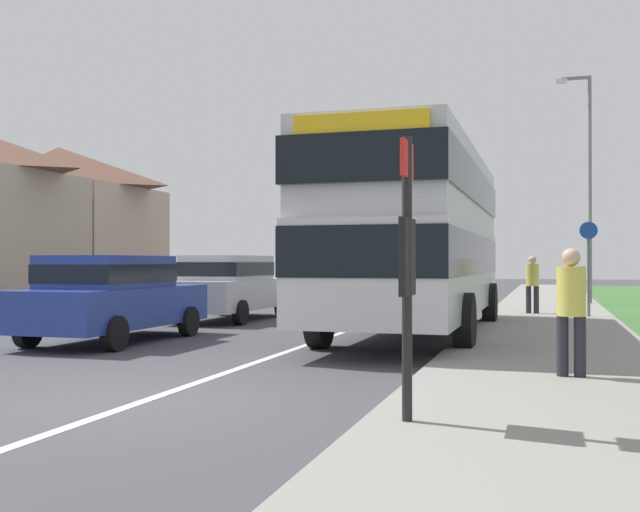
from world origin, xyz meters
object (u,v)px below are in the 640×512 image
at_px(pedestrian_walking_away, 532,281).
at_px(cycle_route_sign, 589,265).
at_px(double_decker_bus, 416,231).
at_px(parked_car_silver, 230,285).
at_px(pedestrian_at_stop, 571,306).
at_px(bus_stop_sign, 407,258).
at_px(parked_car_blue, 112,294).
at_px(street_lamp_mid, 587,175).

height_order(pedestrian_walking_away, cycle_route_sign, cycle_route_sign).
relative_size(double_decker_bus, parked_car_silver, 2.09).
bearing_deg(pedestrian_at_stop, parked_car_silver, 134.67).
distance_m(pedestrian_walking_away, bus_stop_sign, 14.44).
bearing_deg(parked_car_blue, pedestrian_at_stop, -18.58).
bearing_deg(double_decker_bus, street_lamp_mid, 71.48).
distance_m(double_decker_bus, cycle_route_sign, 6.14).
relative_size(parked_car_blue, bus_stop_sign, 1.67).
distance_m(pedestrian_at_stop, cycle_route_sign, 10.55).
height_order(pedestrian_walking_away, bus_stop_sign, bus_stop_sign).
bearing_deg(pedestrian_at_stop, parked_car_blue, 161.42).
xyz_separation_m(parked_car_silver, street_lamp_mid, (9.10, 8.73, 3.50)).
height_order(parked_car_silver, street_lamp_mid, street_lamp_mid).
bearing_deg(parked_car_silver, street_lamp_mid, 43.83).
bearing_deg(pedestrian_walking_away, double_decker_bus, -110.51).
height_order(pedestrian_at_stop, pedestrian_walking_away, same).
relative_size(double_decker_bus, pedestrian_walking_away, 5.76).
bearing_deg(cycle_route_sign, parked_car_blue, -138.50).
bearing_deg(pedestrian_walking_away, parked_car_blue, -130.75).
bearing_deg(parked_car_blue, street_lamp_mid, 57.45).
xyz_separation_m(parked_car_blue, pedestrian_walking_away, (7.43, 8.62, 0.08)).
distance_m(parked_car_blue, parked_car_silver, 5.49).
bearing_deg(parked_car_silver, cycle_route_sign, 14.66).
bearing_deg(bus_stop_sign, cycle_route_sign, 80.95).
relative_size(parked_car_blue, pedestrian_at_stop, 2.60).
relative_size(double_decker_bus, parked_car_blue, 2.21).
distance_m(pedestrian_walking_away, street_lamp_mid, 6.77).
distance_m(pedestrian_walking_away, cycle_route_sign, 1.67).
distance_m(parked_car_blue, street_lamp_mid, 17.23).
bearing_deg(pedestrian_at_stop, street_lamp_mid, 86.68).
height_order(parked_car_silver, cycle_route_sign, cycle_route_sign).
relative_size(bus_stop_sign, street_lamp_mid, 0.34).
distance_m(parked_car_silver, bus_stop_sign, 13.11).
height_order(double_decker_bus, parked_car_silver, double_decker_bus).
relative_size(cycle_route_sign, street_lamp_mid, 0.33).
bearing_deg(cycle_route_sign, parked_car_silver, -165.34).
height_order(parked_car_blue, pedestrian_at_stop, pedestrian_at_stop).
bearing_deg(double_decker_bus, parked_car_silver, 153.37).
bearing_deg(bus_stop_sign, street_lamp_mid, 83.08).
xyz_separation_m(parked_car_blue, parked_car_silver, (-0.02, 5.49, 0.02)).
distance_m(double_decker_bus, parked_car_silver, 6.04).
height_order(bus_stop_sign, street_lamp_mid, street_lamp_mid).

